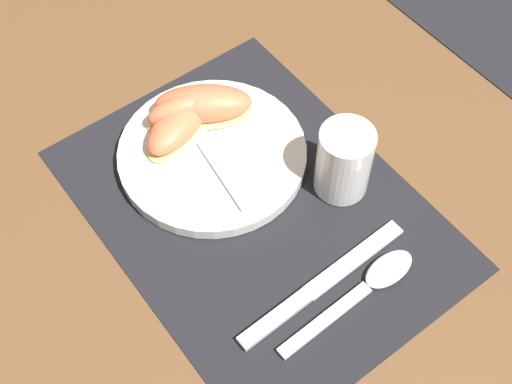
{
  "coord_description": "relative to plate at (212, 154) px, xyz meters",
  "views": [
    {
      "loc": [
        0.36,
        -0.27,
        0.71
      ],
      "look_at": [
        -0.01,
        0.0,
        0.02
      ],
      "focal_mm": 50.0,
      "sensor_mm": 36.0,
      "label": 1
    }
  ],
  "objects": [
    {
      "name": "knife",
      "position": [
        0.21,
        -0.01,
        -0.01
      ],
      "size": [
        0.03,
        0.23,
        0.01
      ],
      "color": "silver",
      "rests_on": "placemat"
    },
    {
      "name": "spoon",
      "position": [
        0.25,
        0.04,
        -0.0
      ],
      "size": [
        0.04,
        0.19,
        0.01
      ],
      "color": "silver",
      "rests_on": "placemat"
    },
    {
      "name": "citrus_wedge_0",
      "position": [
        -0.05,
        0.02,
        0.03
      ],
      "size": [
        0.12,
        0.13,
        0.04
      ],
      "color": "#F4DB84",
      "rests_on": "plate"
    },
    {
      "name": "citrus_wedge_1",
      "position": [
        -0.06,
        0.01,
        0.03
      ],
      "size": [
        0.07,
        0.12,
        0.04
      ],
      "color": "#F4DB84",
      "rests_on": "plate"
    },
    {
      "name": "ground_plane",
      "position": [
        0.09,
        0.0,
        -0.01
      ],
      "size": [
        3.0,
        3.0,
        0.0
      ],
      "primitive_type": "plane",
      "color": "brown"
    },
    {
      "name": "fork",
      "position": [
        -0.01,
        -0.0,
        0.01
      ],
      "size": [
        0.18,
        0.04,
        0.0
      ],
      "color": "silver",
      "rests_on": "plate"
    },
    {
      "name": "placemat",
      "position": [
        0.09,
        0.0,
        -0.01
      ],
      "size": [
        0.46,
        0.34,
        0.0
      ],
      "color": "black",
      "rests_on": "ground_plane"
    },
    {
      "name": "citrus_wedge_2",
      "position": [
        -0.05,
        -0.02,
        0.02
      ],
      "size": [
        0.09,
        0.12,
        0.04
      ],
      "color": "#F4DB84",
      "rests_on": "plate"
    },
    {
      "name": "juice_glass",
      "position": [
        0.12,
        0.1,
        0.03
      ],
      "size": [
        0.06,
        0.06,
        0.09
      ],
      "color": "silver",
      "rests_on": "placemat"
    },
    {
      "name": "plate",
      "position": [
        0.0,
        0.0,
        0.0
      ],
      "size": [
        0.23,
        0.23,
        0.02
      ],
      "color": "white",
      "rests_on": "placemat"
    }
  ]
}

